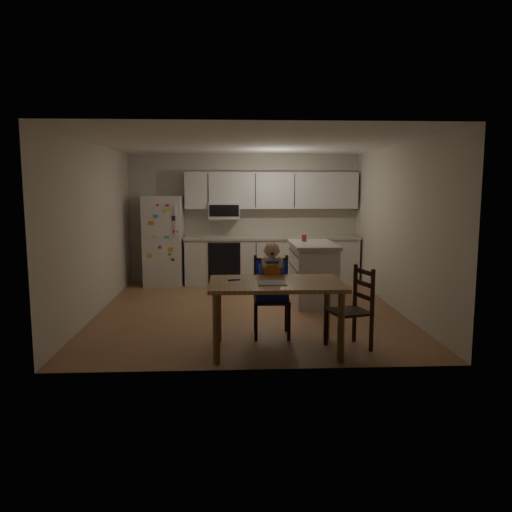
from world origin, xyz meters
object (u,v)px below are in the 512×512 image
object	(u,v)px
dining_table	(276,291)
kitchen_island	(313,272)
red_cup	(304,238)
chair_booster	(272,280)
refrigerator	(164,241)
chair_side	(356,302)

from	to	relation	value
dining_table	kitchen_island	bearing A→B (deg)	71.34
red_cup	dining_table	size ratio (longest dim) A/B	0.07
chair_booster	dining_table	bearing A→B (deg)	-88.46
refrigerator	red_cup	size ratio (longest dim) A/B	15.57
refrigerator	dining_table	size ratio (longest dim) A/B	1.13
kitchen_island	chair_side	bearing A→B (deg)	-87.09
chair_side	chair_booster	bearing A→B (deg)	-136.24
dining_table	refrigerator	bearing A→B (deg)	113.77
kitchen_island	red_cup	size ratio (longest dim) A/B	12.05
dining_table	chair_booster	size ratio (longest dim) A/B	1.27
dining_table	chair_booster	bearing A→B (deg)	89.87
kitchen_island	red_cup	distance (m)	0.60
kitchen_island	dining_table	xyz separation A→B (m)	(-0.82, -2.43, 0.21)
red_cup	chair_side	distance (m)	2.67
refrigerator	kitchen_island	bearing A→B (deg)	-31.96
red_cup	chair_booster	world-z (taller)	chair_booster
kitchen_island	dining_table	bearing A→B (deg)	-108.66
chair_booster	chair_side	bearing A→B (deg)	-28.34
refrigerator	kitchen_island	xyz separation A→B (m)	(2.61, -1.63, -0.36)
refrigerator	red_cup	xyz separation A→B (m)	(2.50, -1.37, 0.18)
kitchen_island	dining_table	world-z (taller)	kitchen_island
chair_booster	kitchen_island	bearing A→B (deg)	67.34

